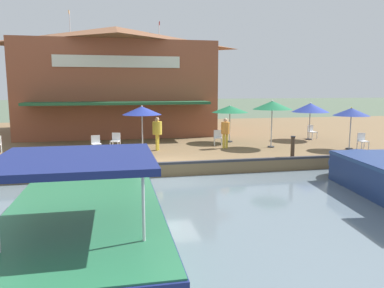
% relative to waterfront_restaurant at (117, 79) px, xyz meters
% --- Properties ---
extents(ground_plane, '(220.00, 220.00, 0.00)m').
position_rel_waterfront_restaurant_xyz_m(ground_plane, '(13.16, 1.73, -4.44)').
color(ground_plane, '#4C5B47').
extents(quay_deck, '(22.00, 56.00, 0.60)m').
position_rel_waterfront_restaurant_xyz_m(quay_deck, '(2.16, 1.73, -4.14)').
color(quay_deck, brown).
rests_on(quay_deck, ground).
extents(quay_edge_fender, '(0.20, 50.40, 0.10)m').
position_rel_waterfront_restaurant_xyz_m(quay_edge_fender, '(13.06, 1.73, -3.79)').
color(quay_edge_fender, '#2D2D33').
rests_on(quay_edge_fender, quay_deck).
extents(waterfront_restaurant, '(11.85, 13.25, 8.55)m').
position_rel_waterfront_restaurant_xyz_m(waterfront_restaurant, '(0.00, 0.00, 0.00)').
color(waterfront_restaurant, brown).
rests_on(waterfront_restaurant, quay_deck).
extents(patio_umbrella_mid_patio_left, '(2.11, 2.11, 2.54)m').
position_rel_waterfront_restaurant_xyz_m(patio_umbrella_mid_patio_left, '(9.69, 7.96, -1.57)').
color(patio_umbrella_mid_patio_left, '#B7B7B7').
rests_on(patio_umbrella_mid_patio_left, quay_deck).
extents(patio_umbrella_back_row, '(2.26, 2.26, 2.31)m').
position_rel_waterfront_restaurant_xyz_m(patio_umbrella_back_row, '(7.39, 11.51, -1.85)').
color(patio_umbrella_back_row, '#B7B7B7').
rests_on(patio_umbrella_back_row, quay_deck).
extents(patio_umbrella_near_quay_edge, '(1.92, 1.92, 2.35)m').
position_rel_waterfront_restaurant_xyz_m(patio_umbrella_near_quay_edge, '(9.93, 1.00, -1.75)').
color(patio_umbrella_near_quay_edge, '#B7B7B7').
rests_on(patio_umbrella_near_quay_edge, quay_deck).
extents(patio_umbrella_far_corner, '(1.84, 1.84, 2.20)m').
position_rel_waterfront_restaurant_xyz_m(patio_umbrella_far_corner, '(11.14, 11.72, -1.89)').
color(patio_umbrella_far_corner, '#B7B7B7').
rests_on(patio_umbrella_far_corner, quay_deck).
extents(patio_umbrella_by_entrance, '(2.14, 2.14, 2.21)m').
position_rel_waterfront_restaurant_xyz_m(patio_umbrella_by_entrance, '(7.32, 6.36, -1.89)').
color(patio_umbrella_by_entrance, '#B7B7B7').
rests_on(patio_umbrella_by_entrance, quay_deck).
extents(cafe_chair_back_row_seat, '(0.54, 0.54, 0.85)m').
position_rel_waterfront_restaurant_xyz_m(cafe_chair_back_row_seat, '(9.38, -1.26, -3.37)').
color(cafe_chair_back_row_seat, white).
rests_on(cafe_chair_back_row_seat, quay_deck).
extents(cafe_chair_under_first_umbrella, '(0.56, 0.56, 0.85)m').
position_rel_waterfront_restaurant_xyz_m(cafe_chair_under_first_umbrella, '(8.52, -0.30, -3.37)').
color(cafe_chair_under_first_umbrella, white).
rests_on(cafe_chair_under_first_umbrella, quay_deck).
extents(cafe_chair_far_corner_seat, '(0.54, 0.54, 0.85)m').
position_rel_waterfront_restaurant_xyz_m(cafe_chair_far_corner_seat, '(6.93, 11.93, -3.37)').
color(cafe_chair_far_corner_seat, white).
rests_on(cafe_chair_far_corner_seat, quay_deck).
extents(cafe_chair_mid_patio, '(0.51, 0.51, 0.85)m').
position_rel_waterfront_restaurant_xyz_m(cafe_chair_mid_patio, '(8.42, 5.32, -3.37)').
color(cafe_chair_mid_patio, white).
rests_on(cafe_chair_mid_patio, quay_deck).
extents(cafe_chair_facing_river, '(0.47, 0.47, 0.85)m').
position_rel_waterfront_restaurant_xyz_m(cafe_chair_facing_river, '(11.27, 12.39, -3.37)').
color(cafe_chair_facing_river, white).
rests_on(cafe_chair_facing_river, quay_deck).
extents(person_near_entrance, '(0.46, 0.46, 1.61)m').
position_rel_waterfront_restaurant_xyz_m(person_near_entrance, '(9.45, 5.43, -2.84)').
color(person_near_entrance, gold).
rests_on(person_near_entrance, quay_deck).
extents(person_mid_patio, '(0.49, 0.49, 1.72)m').
position_rel_waterfront_restaurant_xyz_m(person_mid_patio, '(9.41, 1.80, -2.76)').
color(person_mid_patio, gold).
rests_on(person_mid_patio, quay_deck).
extents(motorboat_nearest_quay, '(9.52, 3.25, 2.55)m').
position_rel_waterfront_restaurant_xyz_m(motorboat_nearest_quay, '(18.97, -1.05, -3.68)').
color(motorboat_nearest_quay, '#287047').
rests_on(motorboat_nearest_quay, river_water).
extents(mooring_post, '(0.22, 0.22, 1.02)m').
position_rel_waterfront_restaurant_xyz_m(mooring_post, '(12.81, 7.63, -3.32)').
color(mooring_post, '#473323').
rests_on(mooring_post, quay_deck).
extents(tree_upstream_bank, '(3.60, 3.42, 5.82)m').
position_rel_waterfront_restaurant_xyz_m(tree_upstream_bank, '(-5.67, 5.83, 0.15)').
color(tree_upstream_bank, brown).
rests_on(tree_upstream_bank, quay_deck).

